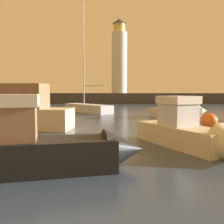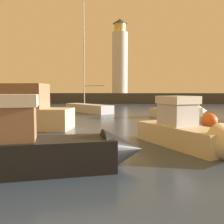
% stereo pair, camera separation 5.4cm
% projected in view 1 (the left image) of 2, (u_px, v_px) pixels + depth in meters
% --- Properties ---
extents(ground_plane, '(220.00, 220.00, 0.00)m').
position_uv_depth(ground_plane, '(119.00, 114.00, 28.78)').
color(ground_plane, '#2D3D51').
extents(breakwater, '(88.29, 4.11, 2.16)m').
position_uv_depth(breakwater, '(123.00, 98.00, 55.69)').
color(breakwater, '#423F3D').
rests_on(breakwater, ground_plane).
extents(lighthouse, '(3.31, 3.31, 15.84)m').
position_uv_depth(lighthouse, '(119.00, 58.00, 55.04)').
color(lighthouse, silver).
rests_on(lighthouse, breakwater).
extents(motorboat_1, '(9.24, 2.79, 3.50)m').
position_uv_depth(motorboat_1, '(3.00, 114.00, 17.61)').
color(motorboat_1, beige).
rests_on(motorboat_1, ground_plane).
extents(motorboat_2, '(4.56, 6.32, 2.65)m').
position_uv_depth(motorboat_2, '(193.00, 133.00, 11.35)').
color(motorboat_2, beige).
rests_on(motorboat_2, ground_plane).
extents(motorboat_5, '(6.59, 4.18, 2.46)m').
position_uv_depth(motorboat_5, '(183.00, 110.00, 26.26)').
color(motorboat_5, beige).
rests_on(motorboat_5, ground_plane).
extents(motorboat_6, '(6.23, 3.21, 2.64)m').
position_uv_depth(motorboat_6, '(52.00, 147.00, 8.14)').
color(motorboat_6, black).
rests_on(motorboat_6, ground_plane).
extents(sailboat_moored, '(6.76, 7.33, 13.42)m').
position_uv_depth(sailboat_moored, '(88.00, 108.00, 31.32)').
color(sailboat_moored, silver).
rests_on(sailboat_moored, ground_plane).
extents(mooring_buoy, '(1.10, 1.10, 1.10)m').
position_uv_depth(mooring_buoy, '(209.00, 121.00, 17.34)').
color(mooring_buoy, '#EA5919').
rests_on(mooring_buoy, ground_plane).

